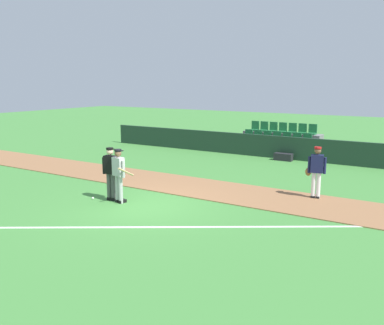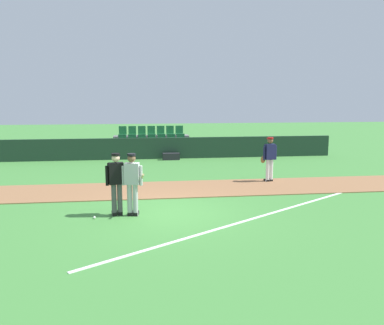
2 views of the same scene
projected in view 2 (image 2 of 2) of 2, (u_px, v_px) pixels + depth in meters
ground_plane at (164, 213)px, 11.35m from camera, size 80.00×80.00×0.00m
infield_dirt_path at (159, 190)px, 14.16m from camera, size 28.00×2.65×0.03m
foul_line_chalk at (271, 214)px, 11.25m from camera, size 10.14×6.58×0.01m
dugout_fence at (153, 148)px, 21.29m from camera, size 20.00×0.16×1.15m
stadium_bleachers at (152, 147)px, 22.73m from camera, size 4.45×2.10×1.65m
batter_grey_jersey at (132, 182)px, 10.91m from camera, size 0.63×0.80×1.76m
umpire_home_plate at (116, 180)px, 10.96m from camera, size 0.58×0.36×1.76m
runner_navy_jersey at (269, 158)px, 15.36m from camera, size 0.67×0.37×1.76m
baseball at (94, 218)px, 10.77m from camera, size 0.07×0.07×0.07m
equipment_bag at (171, 156)px, 21.04m from camera, size 0.90×0.36×0.36m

